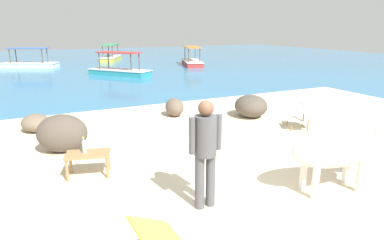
{
  "coord_description": "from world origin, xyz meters",
  "views": [
    {
      "loc": [
        -2.75,
        -3.62,
        2.62
      ],
      "look_at": [
        0.42,
        3.0,
        0.55
      ],
      "focal_mm": 30.78,
      "sensor_mm": 36.0,
      "label": 1
    }
  ],
  "objects_px": {
    "boat_white": "(30,63)",
    "person_standing": "(205,147)",
    "cow": "(338,149)",
    "boat_teal": "(120,70)",
    "boat_red": "(192,61)",
    "boat_yellow": "(111,57)",
    "bottle": "(84,146)",
    "deck_chair_far": "(304,115)",
    "low_bench_table": "(88,157)"
  },
  "relations": [
    {
      "from": "deck_chair_far",
      "to": "boat_white",
      "type": "xyz_separation_m",
      "value": [
        -6.43,
        18.73,
        -0.13
      ]
    },
    {
      "from": "low_bench_table",
      "to": "boat_white",
      "type": "distance_m",
      "value": 19.24
    },
    {
      "from": "boat_yellow",
      "to": "bottle",
      "type": "bearing_deg",
      "value": 10.65
    },
    {
      "from": "bottle",
      "to": "boat_yellow",
      "type": "relative_size",
      "value": 0.08
    },
    {
      "from": "bottle",
      "to": "person_standing",
      "type": "relative_size",
      "value": 0.18
    },
    {
      "from": "boat_yellow",
      "to": "person_standing",
      "type": "bearing_deg",
      "value": 15.05
    },
    {
      "from": "cow",
      "to": "boat_teal",
      "type": "xyz_separation_m",
      "value": [
        0.15,
        15.14,
        -0.47
      ]
    },
    {
      "from": "cow",
      "to": "bottle",
      "type": "height_order",
      "value": "cow"
    },
    {
      "from": "boat_teal",
      "to": "person_standing",
      "type": "bearing_deg",
      "value": -47.83
    },
    {
      "from": "low_bench_table",
      "to": "boat_yellow",
      "type": "height_order",
      "value": "boat_yellow"
    },
    {
      "from": "low_bench_table",
      "to": "boat_yellow",
      "type": "distance_m",
      "value": 22.24
    },
    {
      "from": "person_standing",
      "to": "cow",
      "type": "bearing_deg",
      "value": -101.89
    },
    {
      "from": "cow",
      "to": "boat_red",
      "type": "relative_size",
      "value": 0.51
    },
    {
      "from": "deck_chair_far",
      "to": "person_standing",
      "type": "bearing_deg",
      "value": 60.05
    },
    {
      "from": "person_standing",
      "to": "boat_red",
      "type": "xyz_separation_m",
      "value": [
        8.2,
        17.55,
        -0.7
      ]
    },
    {
      "from": "deck_chair_far",
      "to": "boat_yellow",
      "type": "relative_size",
      "value": 0.24
    },
    {
      "from": "deck_chair_far",
      "to": "person_standing",
      "type": "distance_m",
      "value": 4.79
    },
    {
      "from": "boat_yellow",
      "to": "boat_red",
      "type": "distance_m",
      "value": 7.47
    },
    {
      "from": "boat_white",
      "to": "cow",
      "type": "bearing_deg",
      "value": 128.15
    },
    {
      "from": "person_standing",
      "to": "boat_white",
      "type": "xyz_separation_m",
      "value": [
        -2.28,
        21.06,
        -0.7
      ]
    },
    {
      "from": "low_bench_table",
      "to": "boat_teal",
      "type": "relative_size",
      "value": 0.24
    },
    {
      "from": "boat_red",
      "to": "person_standing",
      "type": "bearing_deg",
      "value": 172.67
    },
    {
      "from": "bottle",
      "to": "boat_yellow",
      "type": "xyz_separation_m",
      "value": [
        5.12,
        21.61,
        -0.3
      ]
    },
    {
      "from": "cow",
      "to": "low_bench_table",
      "type": "distance_m",
      "value": 4.23
    },
    {
      "from": "bottle",
      "to": "person_standing",
      "type": "xyz_separation_m",
      "value": [
        1.43,
        -1.88,
        0.4
      ]
    },
    {
      "from": "deck_chair_far",
      "to": "boat_red",
      "type": "bearing_deg",
      "value": -74.14
    },
    {
      "from": "deck_chair_far",
      "to": "boat_red",
      "type": "relative_size",
      "value": 0.24
    },
    {
      "from": "cow",
      "to": "bottle",
      "type": "relative_size",
      "value": 6.63
    },
    {
      "from": "boat_teal",
      "to": "boat_white",
      "type": "distance_m",
      "value": 7.85
    },
    {
      "from": "cow",
      "to": "boat_teal",
      "type": "bearing_deg",
      "value": 99.11
    },
    {
      "from": "deck_chair_far",
      "to": "cow",
      "type": "bearing_deg",
      "value": 84.97
    },
    {
      "from": "boat_teal",
      "to": "boat_red",
      "type": "relative_size",
      "value": 0.93
    },
    {
      "from": "boat_yellow",
      "to": "boat_red",
      "type": "relative_size",
      "value": 0.99
    },
    {
      "from": "cow",
      "to": "boat_white",
      "type": "height_order",
      "value": "boat_white"
    },
    {
      "from": "deck_chair_far",
      "to": "boat_red",
      "type": "distance_m",
      "value": 15.75
    },
    {
      "from": "cow",
      "to": "boat_yellow",
      "type": "relative_size",
      "value": 0.51
    },
    {
      "from": "low_bench_table",
      "to": "bottle",
      "type": "bearing_deg",
      "value": 150.85
    },
    {
      "from": "boat_teal",
      "to": "boat_white",
      "type": "xyz_separation_m",
      "value": [
        -4.57,
        6.38,
        0.0
      ]
    },
    {
      "from": "cow",
      "to": "boat_yellow",
      "type": "distance_m",
      "value": 24.01
    },
    {
      "from": "bottle",
      "to": "boat_red",
      "type": "bearing_deg",
      "value": 58.41
    },
    {
      "from": "boat_teal",
      "to": "cow",
      "type": "bearing_deg",
      "value": -39.53
    },
    {
      "from": "bottle",
      "to": "boat_yellow",
      "type": "bearing_deg",
      "value": 76.66
    },
    {
      "from": "bottle",
      "to": "deck_chair_far",
      "type": "bearing_deg",
      "value": 4.57
    },
    {
      "from": "boat_teal",
      "to": "deck_chair_far",
      "type": "bearing_deg",
      "value": -30.4
    },
    {
      "from": "low_bench_table",
      "to": "boat_red",
      "type": "distance_m",
      "value": 18.4
    },
    {
      "from": "cow",
      "to": "person_standing",
      "type": "height_order",
      "value": "person_standing"
    },
    {
      "from": "low_bench_table",
      "to": "boat_teal",
      "type": "bearing_deg",
      "value": 89.42
    },
    {
      "from": "deck_chair_far",
      "to": "boat_yellow",
      "type": "distance_m",
      "value": 21.17
    },
    {
      "from": "boat_white",
      "to": "person_standing",
      "type": "bearing_deg",
      "value": 122.72
    },
    {
      "from": "deck_chair_far",
      "to": "boat_yellow",
      "type": "height_order",
      "value": "boat_yellow"
    }
  ]
}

